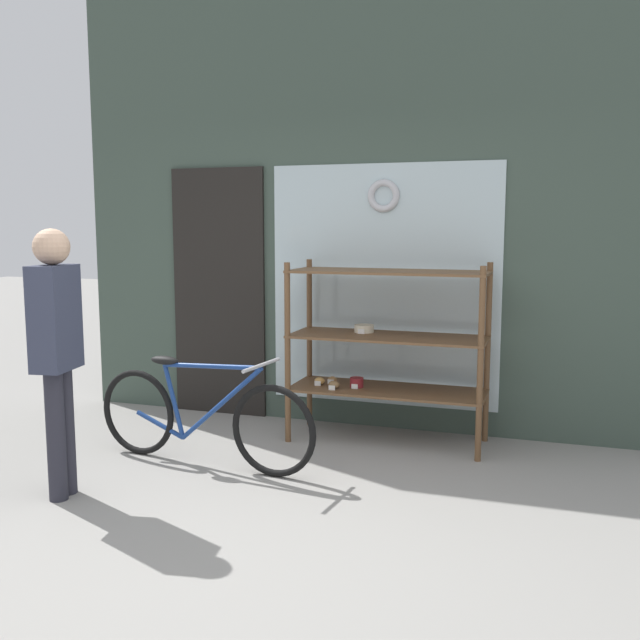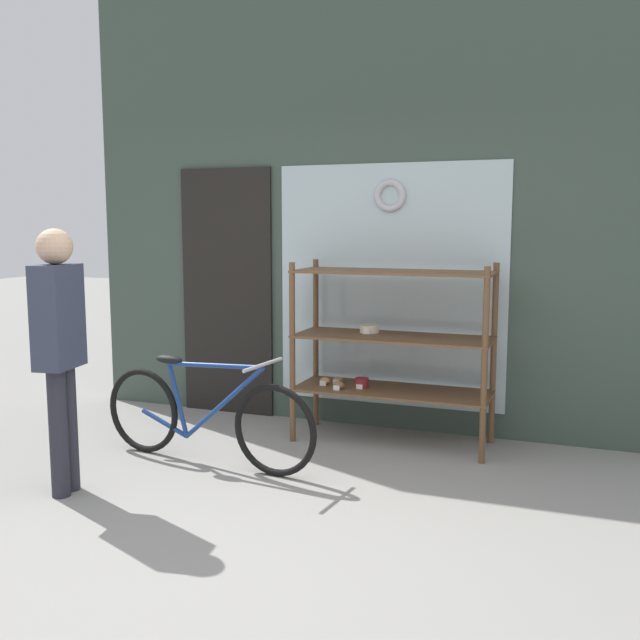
# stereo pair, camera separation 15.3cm
# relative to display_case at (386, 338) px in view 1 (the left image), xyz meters

# --- Properties ---
(ground_plane) EXTENTS (30.00, 30.00, 0.00)m
(ground_plane) POSITION_rel_display_case_xyz_m (-0.31, -1.98, -0.79)
(ground_plane) COLOR gray
(storefront_facade) EXTENTS (4.92, 0.13, 3.77)m
(storefront_facade) POSITION_rel_display_case_xyz_m (-0.34, 0.40, 1.05)
(storefront_facade) COLOR #3D4C42
(storefront_facade) RESTS_ON ground_plane
(display_case) EXTENTS (1.45, 0.53, 1.35)m
(display_case) POSITION_rel_display_case_xyz_m (0.00, 0.00, 0.00)
(display_case) COLOR brown
(display_case) RESTS_ON ground_plane
(bicycle) EXTENTS (1.70, 0.46, 0.74)m
(bicycle) POSITION_rel_display_case_xyz_m (-1.06, -0.92, -0.45)
(bicycle) COLOR black
(bicycle) RESTS_ON ground_plane
(pedestrian) EXTENTS (0.23, 0.35, 1.61)m
(pedestrian) POSITION_rel_display_case_xyz_m (-1.58, -1.70, 0.16)
(pedestrian) COLOR #282833
(pedestrian) RESTS_ON ground_plane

